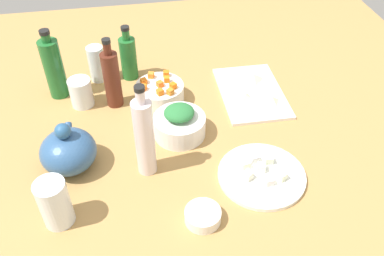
% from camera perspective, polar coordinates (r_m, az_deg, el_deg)
% --- Properties ---
extents(tabletop, '(1.90, 1.90, 0.03)m').
position_cam_1_polar(tabletop, '(1.22, 0.00, -2.28)').
color(tabletop, '#AB8148').
rests_on(tabletop, ground).
extents(cutting_board, '(0.31, 0.21, 0.01)m').
position_cam_1_polar(cutting_board, '(1.40, 8.24, 4.89)').
color(cutting_board, silver).
rests_on(cutting_board, tabletop).
extents(plate_tofu, '(0.23, 0.23, 0.01)m').
position_cam_1_polar(plate_tofu, '(1.12, 9.64, -6.49)').
color(plate_tofu, white).
rests_on(plate_tofu, tabletop).
extents(bowl_greens, '(0.15, 0.15, 0.06)m').
position_cam_1_polar(bowl_greens, '(1.21, -1.75, 0.30)').
color(bowl_greens, white).
rests_on(bowl_greens, tabletop).
extents(bowl_carrots, '(0.16, 0.16, 0.06)m').
position_cam_1_polar(bowl_carrots, '(1.34, -4.48, 4.84)').
color(bowl_carrots, white).
rests_on(bowl_carrots, tabletop).
extents(bowl_small_side, '(0.09, 0.09, 0.03)m').
position_cam_1_polar(bowl_small_side, '(1.01, 1.51, -12.10)').
color(bowl_small_side, white).
rests_on(bowl_small_side, tabletop).
extents(teapot, '(0.17, 0.15, 0.15)m').
position_cam_1_polar(teapot, '(1.15, -16.82, -3.03)').
color(teapot, '#305583').
rests_on(teapot, tabletop).
extents(bottle_0, '(0.06, 0.06, 0.19)m').
position_cam_1_polar(bottle_0, '(1.44, -8.83, 9.72)').
color(bottle_0, '#20672B').
rests_on(bottle_0, tabletop).
extents(bottle_1, '(0.05, 0.05, 0.28)m').
position_cam_1_polar(bottle_1, '(1.05, -6.63, -1.20)').
color(bottle_1, silver).
rests_on(bottle_1, tabletop).
extents(bottle_2, '(0.05, 0.05, 0.24)m').
position_cam_1_polar(bottle_2, '(1.31, -11.08, 6.80)').
color(bottle_2, '#542417').
rests_on(bottle_2, tabletop).
extents(bottle_3, '(0.06, 0.06, 0.24)m').
position_cam_1_polar(bottle_3, '(1.39, -18.66, 7.93)').
color(bottle_3, '#1F652B').
rests_on(bottle_3, tabletop).
extents(drinking_glass_0, '(0.07, 0.07, 0.13)m').
position_cam_1_polar(drinking_glass_0, '(1.02, -18.54, -9.85)').
color(drinking_glass_0, white).
rests_on(drinking_glass_0, tabletop).
extents(drinking_glass_1, '(0.07, 0.07, 0.09)m').
position_cam_1_polar(drinking_glass_1, '(1.36, -15.15, 4.79)').
color(drinking_glass_1, white).
rests_on(drinking_glass_1, tabletop).
extents(drinking_glass_2, '(0.06, 0.06, 0.13)m').
position_cam_1_polar(drinking_glass_2, '(1.46, -13.09, 8.71)').
color(drinking_glass_2, white).
rests_on(drinking_glass_2, tabletop).
extents(carrot_cube_0, '(0.02, 0.02, 0.02)m').
position_cam_1_polar(carrot_cube_0, '(1.28, -4.46, 5.01)').
color(carrot_cube_0, orange).
rests_on(carrot_cube_0, bowl_carrots).
extents(carrot_cube_1, '(0.02, 0.02, 0.02)m').
position_cam_1_polar(carrot_cube_1, '(1.30, -2.64, 5.88)').
color(carrot_cube_1, orange).
rests_on(carrot_cube_1, bowl_carrots).
extents(carrot_cube_2, '(0.02, 0.02, 0.02)m').
position_cam_1_polar(carrot_cube_2, '(1.35, -5.71, 7.32)').
color(carrot_cube_2, orange).
rests_on(carrot_cube_2, bowl_carrots).
extents(carrot_cube_3, '(0.03, 0.03, 0.02)m').
position_cam_1_polar(carrot_cube_3, '(1.28, -3.05, 5.06)').
color(carrot_cube_3, orange).
rests_on(carrot_cube_3, bowl_carrots).
extents(carrot_cube_4, '(0.02, 0.02, 0.02)m').
position_cam_1_polar(carrot_cube_4, '(1.30, -6.79, 5.64)').
color(carrot_cube_4, orange).
rests_on(carrot_cube_4, bowl_carrots).
extents(carrot_cube_5, '(0.02, 0.02, 0.02)m').
position_cam_1_polar(carrot_cube_5, '(1.33, -3.52, 6.77)').
color(carrot_cube_5, orange).
rests_on(carrot_cube_5, bowl_carrots).
extents(carrot_cube_6, '(0.02, 0.02, 0.02)m').
position_cam_1_polar(carrot_cube_6, '(1.36, -3.62, 7.55)').
color(carrot_cube_6, orange).
rests_on(carrot_cube_6, bowl_carrots).
extents(carrot_cube_7, '(0.02, 0.02, 0.02)m').
position_cam_1_polar(carrot_cube_7, '(1.31, -4.49, 6.11)').
color(carrot_cube_7, orange).
rests_on(carrot_cube_7, bowl_carrots).
extents(carrot_cube_8, '(0.02, 0.02, 0.02)m').
position_cam_1_polar(carrot_cube_8, '(1.33, -6.73, 6.47)').
color(carrot_cube_8, orange).
rests_on(carrot_cube_8, bowl_carrots).
extents(chopped_greens_mound, '(0.10, 0.10, 0.04)m').
position_cam_1_polar(chopped_greens_mound, '(1.18, -1.80, 2.16)').
color(chopped_greens_mound, '#2B743A').
rests_on(chopped_greens_mound, bowl_greens).
extents(tofu_cube_0, '(0.03, 0.03, 0.02)m').
position_cam_1_polar(tofu_cube_0, '(1.09, 7.78, -6.53)').
color(tofu_cube_0, '#F0EACB').
rests_on(tofu_cube_0, plate_tofu).
extents(tofu_cube_1, '(0.02, 0.02, 0.02)m').
position_cam_1_polar(tofu_cube_1, '(1.09, 10.63, -7.26)').
color(tofu_cube_1, white).
rests_on(tofu_cube_1, plate_tofu).
extents(tofu_cube_2, '(0.03, 0.03, 0.02)m').
position_cam_1_polar(tofu_cube_2, '(1.12, 9.59, -5.41)').
color(tofu_cube_2, white).
rests_on(tofu_cube_2, plate_tofu).
extents(tofu_cube_3, '(0.02, 0.02, 0.02)m').
position_cam_1_polar(tofu_cube_3, '(1.14, 8.67, -4.21)').
color(tofu_cube_3, white).
rests_on(tofu_cube_3, plate_tofu).
extents(tofu_cube_4, '(0.02, 0.02, 0.02)m').
position_cam_1_polar(tofu_cube_4, '(1.14, 10.61, -4.34)').
color(tofu_cube_4, '#E8F2CE').
rests_on(tofu_cube_4, plate_tofu).
extents(tofu_cube_5, '(0.03, 0.03, 0.02)m').
position_cam_1_polar(tofu_cube_5, '(1.11, 12.36, -6.53)').
color(tofu_cube_5, '#F2F6CA').
rests_on(tofu_cube_5, plate_tofu).
extents(tofu_cube_6, '(0.03, 0.03, 0.02)m').
position_cam_1_polar(tofu_cube_6, '(1.12, 7.35, -5.06)').
color(tofu_cube_6, white).
rests_on(tofu_cube_6, plate_tofu).
extents(dumpling_0, '(0.06, 0.06, 0.02)m').
position_cam_1_polar(dumpling_0, '(1.35, 10.98, 3.99)').
color(dumpling_0, beige).
rests_on(dumpling_0, cutting_board).
extents(dumpling_1, '(0.06, 0.06, 0.02)m').
position_cam_1_polar(dumpling_1, '(1.45, 8.49, 7.08)').
color(dumpling_1, beige).
rests_on(dumpling_1, cutting_board).
extents(dumpling_2, '(0.06, 0.06, 0.02)m').
position_cam_1_polar(dumpling_2, '(1.35, 7.46, 4.43)').
color(dumpling_2, beige).
rests_on(dumpling_2, cutting_board).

